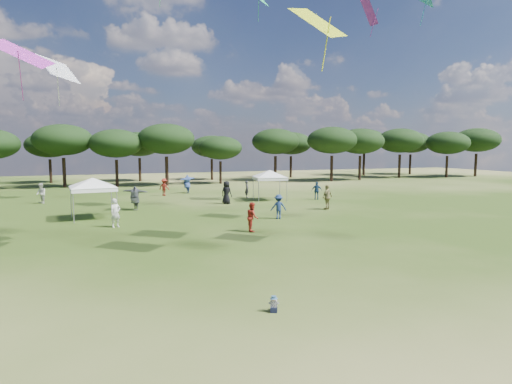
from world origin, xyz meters
TOP-DOWN VIEW (x-y plane):
  - ground at (0.00, 0.00)m, footprint 140.00×140.00m
  - tree_line at (2.39, 47.41)m, footprint 108.78×17.63m
  - tent_left at (-5.12, 20.93)m, footprint 5.57×5.57m
  - tent_right at (9.45, 25.99)m, footprint 5.32×5.32m
  - toddler at (-0.27, 2.03)m, footprint 0.36×0.38m
  - festival_crowd at (-0.49, 25.23)m, footprint 29.29×22.56m

SIDE VIEW (x-z plane):
  - ground at x=0.00m, z-range 0.00..0.00m
  - toddler at x=-0.27m, z-range -0.03..0.44m
  - festival_crowd at x=-0.49m, z-range -0.08..1.83m
  - tent_right at x=9.45m, z-range 1.06..4.04m
  - tent_left at x=-5.12m, z-range 1.08..4.08m
  - tree_line at x=2.39m, z-range 1.54..9.31m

